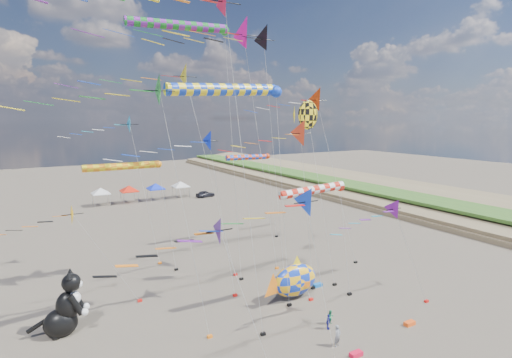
{
  "coord_description": "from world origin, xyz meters",
  "views": [
    {
      "loc": [
        -17.48,
        -14.9,
        15.63
      ],
      "look_at": [
        -1.74,
        12.0,
        10.89
      ],
      "focal_mm": 28.0,
      "sensor_mm": 36.0,
      "label": 1
    }
  ],
  "objects_px": {
    "fish_inflatable": "(295,280)",
    "child_blue": "(328,322)",
    "parked_car": "(205,194)",
    "cat_inflatable": "(63,302)",
    "person_adult": "(337,336)",
    "child_green": "(331,317)"
  },
  "relations": [
    {
      "from": "child_green",
      "to": "fish_inflatable",
      "type": "bearing_deg",
      "value": 92.34
    },
    {
      "from": "person_adult",
      "to": "parked_car",
      "type": "xyz_separation_m",
      "value": [
        13.08,
        53.64,
        -0.11
      ]
    },
    {
      "from": "person_adult",
      "to": "child_green",
      "type": "relative_size",
      "value": 1.35
    },
    {
      "from": "person_adult",
      "to": "child_green",
      "type": "height_order",
      "value": "person_adult"
    },
    {
      "from": "child_blue",
      "to": "cat_inflatable",
      "type": "bearing_deg",
      "value": 114.81
    },
    {
      "from": "fish_inflatable",
      "to": "child_blue",
      "type": "relative_size",
      "value": 4.98
    },
    {
      "from": "fish_inflatable",
      "to": "person_adult",
      "type": "xyz_separation_m",
      "value": [
        -1.73,
        -7.47,
        -0.94
      ]
    },
    {
      "from": "child_green",
      "to": "child_blue",
      "type": "bearing_deg",
      "value": -140.15
    },
    {
      "from": "fish_inflatable",
      "to": "parked_car",
      "type": "height_order",
      "value": "fish_inflatable"
    },
    {
      "from": "fish_inflatable",
      "to": "parked_car",
      "type": "distance_m",
      "value": 47.55
    },
    {
      "from": "cat_inflatable",
      "to": "child_blue",
      "type": "xyz_separation_m",
      "value": [
        17.05,
        -9.27,
        -1.84
      ]
    },
    {
      "from": "child_green",
      "to": "parked_car",
      "type": "relative_size",
      "value": 0.3
    },
    {
      "from": "person_adult",
      "to": "child_blue",
      "type": "bearing_deg",
      "value": 51.32
    },
    {
      "from": "cat_inflatable",
      "to": "parked_car",
      "type": "height_order",
      "value": "cat_inflatable"
    },
    {
      "from": "cat_inflatable",
      "to": "child_blue",
      "type": "relative_size",
      "value": 4.17
    },
    {
      "from": "fish_inflatable",
      "to": "child_green",
      "type": "distance_m",
      "value": 5.09
    },
    {
      "from": "parked_car",
      "to": "child_green",
      "type": "bearing_deg",
      "value": 159.77
    },
    {
      "from": "cat_inflatable",
      "to": "fish_inflatable",
      "type": "height_order",
      "value": "cat_inflatable"
    },
    {
      "from": "child_blue",
      "to": "parked_car",
      "type": "distance_m",
      "value": 53.0
    },
    {
      "from": "child_blue",
      "to": "parked_car",
      "type": "height_order",
      "value": "parked_car"
    },
    {
      "from": "parked_car",
      "to": "fish_inflatable",
      "type": "bearing_deg",
      "value": 158.64
    },
    {
      "from": "cat_inflatable",
      "to": "child_blue",
      "type": "distance_m",
      "value": 19.5
    }
  ]
}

